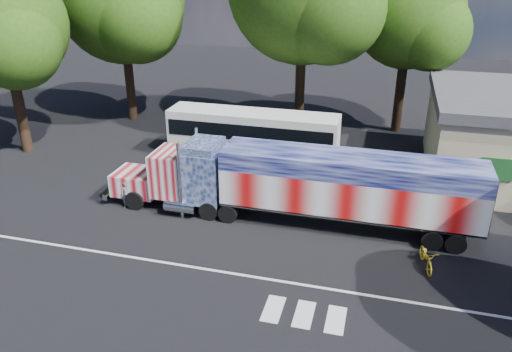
% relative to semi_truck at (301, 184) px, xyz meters
% --- Properties ---
extents(ground, '(100.00, 100.00, 0.00)m').
position_rel_semi_truck_xyz_m(ground, '(-2.49, -2.27, -2.10)').
color(ground, black).
extents(lane_markings, '(30.00, 2.67, 0.01)m').
position_rel_semi_truck_xyz_m(lane_markings, '(-0.78, -6.04, -2.10)').
color(lane_markings, silver).
rests_on(lane_markings, ground).
extents(semi_truck, '(19.17, 3.03, 4.09)m').
position_rel_semi_truck_xyz_m(semi_truck, '(0.00, 0.00, 0.00)').
color(semi_truck, black).
rests_on(semi_truck, ground).
extents(coach_bus, '(11.08, 2.58, 3.22)m').
position_rel_semi_truck_xyz_m(coach_bus, '(-4.50, 7.39, -0.43)').
color(coach_bus, white).
rests_on(coach_bus, ground).
extents(woman, '(0.64, 0.51, 1.53)m').
position_rel_semi_truck_xyz_m(woman, '(-9.17, -0.97, -1.34)').
color(woman, slate).
rests_on(woman, ground).
extents(bicycle, '(1.04, 2.00, 1.00)m').
position_rel_semi_truck_xyz_m(bicycle, '(6.06, -2.62, -1.60)').
color(bicycle, gold).
rests_on(bicycle, ground).
extents(tree_nw_a, '(9.99, 9.52, 14.06)m').
position_rel_semi_truck_xyz_m(tree_nw_a, '(-16.20, 13.26, 7.14)').
color(tree_nw_a, black).
rests_on(tree_nw_a, ground).
extents(tree_w_a, '(8.30, 7.90, 12.41)m').
position_rel_semi_truck_xyz_m(tree_w_a, '(-19.80, 4.77, 6.29)').
color(tree_w_a, black).
rests_on(tree_w_a, ground).
extents(tree_ne_a, '(8.02, 7.64, 12.41)m').
position_rel_semi_truck_xyz_m(tree_ne_a, '(4.67, 15.82, 6.42)').
color(tree_ne_a, black).
rests_on(tree_ne_a, ground).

